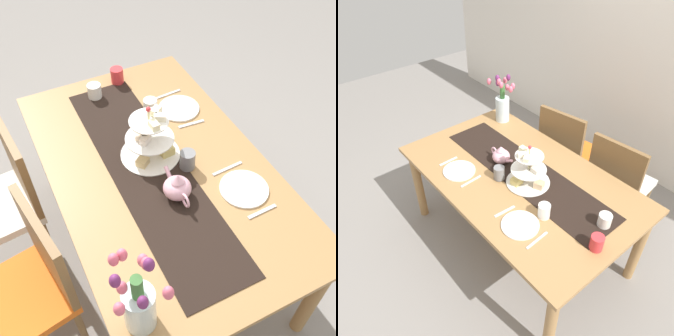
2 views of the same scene
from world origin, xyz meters
The scene contains 18 objects.
ground_plane centered at (0.00, 0.00, 0.00)m, with size 8.00×8.00×0.00m, color gray.
dining_table centered at (0.00, 0.00, 0.63)m, with size 1.70×1.01×0.72m.
chair_left centered at (-0.20, 0.73, 0.50)m, with size 0.49×0.49×0.91m.
chair_right centered at (0.35, 0.73, 0.50)m, with size 0.46×0.46×0.91m.
table_runner centered at (0.00, 0.05, 0.72)m, with size 1.45×0.35×0.00m, color black.
tiered_cake_stand centered at (0.09, 0.00, 0.82)m, with size 0.30×0.30×0.30m.
teapot centered at (-0.20, 0.00, 0.78)m, with size 0.24×0.13×0.14m.
tulip_vase centered at (-0.66, 0.39, 0.88)m, with size 0.23×0.18×0.42m.
cream_jug centered at (0.66, 0.09, 0.76)m, with size 0.08×0.08×0.09m, color white.
dinner_plate_left centered at (-0.31, -0.30, 0.73)m, with size 0.23×0.23×0.01m, color white.
fork_left centered at (-0.45, -0.30, 0.72)m, with size 0.02×0.15×0.01m, color silver.
knife_left centered at (-0.16, -0.30, 0.72)m, with size 0.01×0.17×0.01m, color silver.
dinner_plate_right centered at (0.35, -0.30, 0.73)m, with size 0.23×0.23×0.01m, color white.
fork_right centered at (0.20, -0.30, 0.72)m, with size 0.02×0.15×0.01m, color silver.
knife_right centered at (0.49, -0.30, 0.72)m, with size 0.01×0.17×0.01m, color silver.
mug_grey centered at (-0.06, -0.13, 0.77)m, with size 0.08×0.08×0.10m, color slate.
mug_white_text centered at (0.38, -0.14, 0.77)m, with size 0.08×0.08×0.10m, color white.
mug_orange centered at (0.74, -0.08, 0.77)m, with size 0.08×0.08×0.10m, color red.
Camera 1 is at (-1.23, 0.56, 2.19)m, focal length 43.52 mm.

